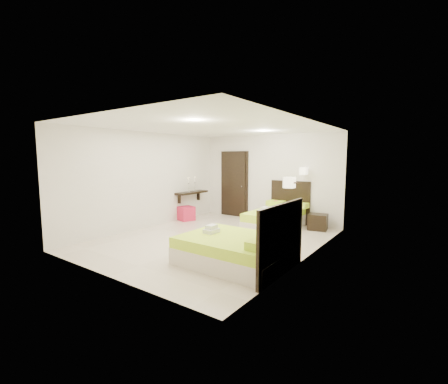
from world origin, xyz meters
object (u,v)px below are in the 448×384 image
Objects in this scene: bed_single at (277,218)px; nightstand at (318,222)px; ottoman at (186,213)px; bed_double at (238,249)px.

nightstand is (0.95, 0.51, -0.09)m from bed_single.
bed_single is 2.81m from ottoman.
bed_double is 3.44m from nightstand.
bed_double is at bearing -34.24° from ottoman.
ottoman is (-3.38, 2.30, -0.07)m from bed_double.
bed_double is 4.09m from ottoman.
nightstand is at bearing 28.50° from bed_single.
bed_single is 1.08m from nightstand.
nightstand is 3.86m from ottoman.
bed_double is at bearing -77.70° from bed_single.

